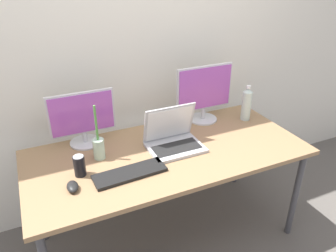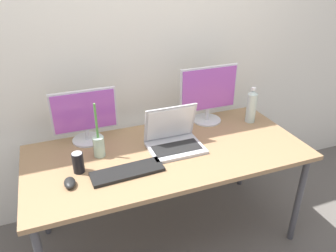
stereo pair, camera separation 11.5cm
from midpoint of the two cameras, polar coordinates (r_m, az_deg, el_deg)
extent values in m
plane|color=#5B5651|center=(2.58, 1.34, -18.43)|extent=(16.00, 16.00, 0.00)
cube|color=silver|center=(2.42, -3.76, 14.13)|extent=(7.00, 0.08, 2.60)
cylinder|color=#424247|center=(2.51, 23.02, -11.81)|extent=(0.04, 0.04, 0.71)
cylinder|color=#424247|center=(2.51, -20.13, -11.25)|extent=(0.04, 0.04, 0.71)
cylinder|color=#424247|center=(2.94, 14.08, -4.18)|extent=(0.04, 0.04, 0.71)
cube|color=#93704C|center=(2.12, 1.55, -4.69)|extent=(1.79, 0.82, 0.03)
cylinder|color=silver|center=(2.28, -12.38, -2.34)|extent=(0.21, 0.21, 0.01)
cylinder|color=silver|center=(2.26, -12.48, -1.46)|extent=(0.03, 0.03, 0.07)
cube|color=silver|center=(2.19, -12.94, 2.57)|extent=(0.42, 0.02, 0.28)
cube|color=#A54CB2|center=(2.17, -12.88, 2.44)|extent=(0.40, 0.01, 0.26)
cylinder|color=silver|center=(2.52, 8.04, 1.06)|extent=(0.21, 0.21, 0.01)
cylinder|color=silver|center=(2.50, 8.11, 2.03)|extent=(0.03, 0.03, 0.08)
cube|color=silver|center=(2.42, 8.43, 6.45)|extent=(0.45, 0.02, 0.33)
cube|color=#A54CB2|center=(2.41, 8.58, 6.34)|extent=(0.42, 0.01, 0.31)
cube|color=#B7B7BC|center=(2.13, 2.85, -3.80)|extent=(0.35, 0.26, 0.02)
cube|color=black|center=(2.11, 3.07, -3.79)|extent=(0.31, 0.14, 0.00)
cube|color=#B7B7BC|center=(2.14, 1.90, 0.55)|extent=(0.35, 0.07, 0.25)
cube|color=white|center=(2.14, 1.97, 0.44)|extent=(0.31, 0.06, 0.23)
cube|color=black|center=(1.91, -5.37, -7.95)|extent=(0.43, 0.16, 0.02)
ellipsoid|color=black|center=(1.87, -15.05, -9.56)|extent=(0.07, 0.11, 0.04)
cylinder|color=silver|center=(2.53, 15.56, 3.04)|extent=(0.07, 0.07, 0.22)
cone|color=silver|center=(2.48, 15.93, 5.70)|extent=(0.07, 0.07, 0.03)
cylinder|color=white|center=(2.47, 16.00, 6.23)|extent=(0.03, 0.03, 0.02)
cylinder|color=black|center=(1.95, -13.75, -6.27)|extent=(0.07, 0.07, 0.12)
cylinder|color=silver|center=(1.91, -13.96, -4.70)|extent=(0.06, 0.06, 0.00)
cylinder|color=#B2D1B7|center=(2.07, -10.38, -3.57)|extent=(0.07, 0.07, 0.13)
cylinder|color=#519342|center=(1.98, -10.80, 0.84)|extent=(0.01, 0.01, 0.22)
camera|label=1|loc=(0.06, -88.38, 0.84)|focal=35.00mm
camera|label=2|loc=(0.06, 91.62, -0.84)|focal=35.00mm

